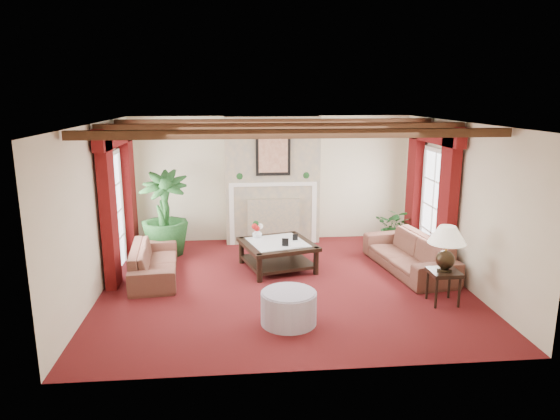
{
  "coord_description": "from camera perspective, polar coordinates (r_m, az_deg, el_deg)",
  "views": [
    {
      "loc": [
        -0.81,
        -7.93,
        3.15
      ],
      "look_at": [
        -0.04,
        0.4,
        1.2
      ],
      "focal_mm": 32.0,
      "sensor_mm": 36.0,
      "label": 1
    }
  ],
  "objects": [
    {
      "name": "table_lamp",
      "position": [
        7.93,
        18.46,
        -4.13
      ],
      "size": [
        0.57,
        0.57,
        0.72
      ],
      "primitive_type": null,
      "color": "black",
      "rests_on": "side_table"
    },
    {
      "name": "photo_frame_b",
      "position": [
        9.23,
        1.75,
        -3.16
      ],
      "size": [
        0.1,
        0.04,
        0.13
      ],
      "primitive_type": null,
      "rotation": [
        0.0,
        0.0,
        0.2
      ],
      "color": "black",
      "rests_on": "coffee_table"
    },
    {
      "name": "french_door_right",
      "position": [
        9.75,
        17.65,
        6.51
      ],
      "size": [
        0.1,
        1.1,
        2.16
      ],
      "primitive_type": null,
      "color": "white",
      "rests_on": "ground"
    },
    {
      "name": "floor",
      "position": [
        8.57,
        0.49,
        -8.43
      ],
      "size": [
        6.0,
        6.0,
        0.0
      ],
      "primitive_type": "plane",
      "color": "#4B100D",
      "rests_on": "ground"
    },
    {
      "name": "side_table",
      "position": [
        8.13,
        18.14,
        -8.34
      ],
      "size": [
        0.5,
        0.5,
        0.53
      ],
      "primitive_type": null,
      "rotation": [
        0.0,
        0.0,
        -0.13
      ],
      "color": "black",
      "rests_on": "ground"
    },
    {
      "name": "small_plant",
      "position": [
        10.78,
        12.95,
        -2.41
      ],
      "size": [
        1.52,
        1.53,
        0.65
      ],
      "primitive_type": "imported",
      "rotation": [
        0.0,
        0.0,
        -0.58
      ],
      "color": "black",
      "rests_on": "ground"
    },
    {
      "name": "flower_vase",
      "position": [
        9.41,
        -2.63,
        -2.66
      ],
      "size": [
        0.24,
        0.25,
        0.18
      ],
      "primitive_type": "imported",
      "rotation": [
        0.0,
        0.0,
        0.15
      ],
      "color": "silver",
      "rests_on": "coffee_table"
    },
    {
      "name": "coffee_table",
      "position": [
        9.22,
        -0.28,
        -5.22
      ],
      "size": [
        1.51,
        1.51,
        0.5
      ],
      "primitive_type": null,
      "rotation": [
        0.0,
        0.0,
        0.28
      ],
      "color": "black",
      "rests_on": "ground"
    },
    {
      "name": "left_wall",
      "position": [
        8.43,
        -20.24,
        -0.03
      ],
      "size": [
        0.02,
        5.5,
        2.7
      ],
      "primitive_type": "cube",
      "color": "beige",
      "rests_on": "ground"
    },
    {
      "name": "right_wall",
      "position": [
        8.98,
        19.92,
        0.77
      ],
      "size": [
        0.02,
        5.5,
        2.7
      ],
      "primitive_type": "cube",
      "color": "beige",
      "rests_on": "ground"
    },
    {
      "name": "ceiling",
      "position": [
        7.99,
        0.53,
        9.9
      ],
      "size": [
        6.0,
        6.0,
        0.0
      ],
      "primitive_type": "plane",
      "rotation": [
        3.14,
        0.0,
        0.0
      ],
      "color": "white",
      "rests_on": "floor"
    },
    {
      "name": "sofa_right",
      "position": [
        9.37,
        14.54,
        -4.2
      ],
      "size": [
        2.38,
        1.29,
        0.86
      ],
      "primitive_type": "imported",
      "rotation": [
        0.0,
        0.0,
        -1.42
      ],
      "color": "#340E17",
      "rests_on": "ground"
    },
    {
      "name": "curtains_left",
      "position": [
        9.19,
        -18.41,
        8.72
      ],
      "size": [
        0.2,
        2.4,
        2.55
      ],
      "primitive_type": null,
      "color": "#47090B",
      "rests_on": "ground"
    },
    {
      "name": "ceiling_beams",
      "position": [
        7.99,
        0.53,
        9.47
      ],
      "size": [
        6.0,
        3.0,
        0.12
      ],
      "primitive_type": null,
      "color": "#321E10",
      "rests_on": "ceiling"
    },
    {
      "name": "ottoman",
      "position": [
        7.11,
        1.0,
        -11.11
      ],
      "size": [
        0.78,
        0.78,
        0.46
      ],
      "primitive_type": "cylinder",
      "color": "#928C9F",
      "rests_on": "ground"
    },
    {
      "name": "fireplace",
      "position": [
        10.53,
        -0.9,
        10.67
      ],
      "size": [
        2.0,
        0.52,
        2.7
      ],
      "primitive_type": null,
      "color": "tan",
      "rests_on": "ground"
    },
    {
      "name": "back_wall",
      "position": [
        10.86,
        -0.96,
        3.58
      ],
      "size": [
        6.0,
        0.02,
        2.7
      ],
      "primitive_type": "cube",
      "color": "beige",
      "rests_on": "ground"
    },
    {
      "name": "french_door_left",
      "position": [
        9.25,
        -18.89,
        6.09
      ],
      "size": [
        0.1,
        1.1,
        2.16
      ],
      "primitive_type": null,
      "color": "white",
      "rests_on": "ground"
    },
    {
      "name": "potted_palm",
      "position": [
        10.2,
        -12.98,
        -2.44
      ],
      "size": [
        1.12,
        1.78,
        0.94
      ],
      "primitive_type": "imported",
      "rotation": [
        0.0,
        0.0,
        -0.05
      ],
      "color": "black",
      "rests_on": "ground"
    },
    {
      "name": "curtains_right",
      "position": [
        9.68,
        17.21,
        8.99
      ],
      "size": [
        0.2,
        2.4,
        2.55
      ],
      "primitive_type": null,
      "color": "#47090B",
      "rests_on": "ground"
    },
    {
      "name": "photo_frame_a",
      "position": [
        8.86,
        0.61,
        -3.74
      ],
      "size": [
        0.12,
        0.04,
        0.16
      ],
      "primitive_type": null,
      "rotation": [
        0.0,
        0.0,
        -0.21
      ],
      "color": "black",
      "rests_on": "coffee_table"
    },
    {
      "name": "sofa_left",
      "position": [
        9.04,
        -14.22,
        -5.13
      ],
      "size": [
        2.05,
        0.95,
        0.76
      ],
      "primitive_type": "imported",
      "rotation": [
        0.0,
        0.0,
        1.67
      ],
      "color": "#340E17",
      "rests_on": "ground"
    },
    {
      "name": "book",
      "position": [
        8.91,
        1.25,
        -3.21
      ],
      "size": [
        0.22,
        0.04,
        0.29
      ],
      "primitive_type": "imported",
      "rotation": [
        0.0,
        0.0,
        -0.05
      ],
      "color": "black",
      "rests_on": "coffee_table"
    }
  ]
}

